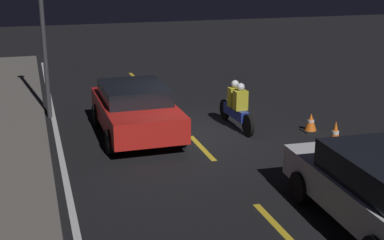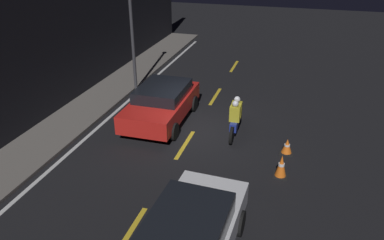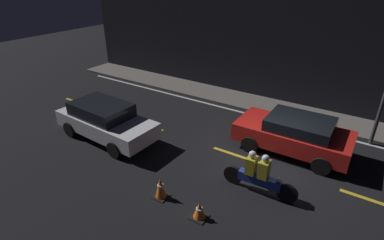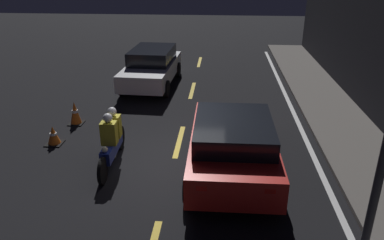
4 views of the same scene
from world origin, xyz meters
TOP-DOWN VIEW (x-y plane):
  - ground_plane at (0.00, 0.00)m, footprint 56.00×56.00m
  - raised_curb at (0.00, 4.76)m, footprint 28.00×1.96m
  - building_front at (0.00, 5.89)m, footprint 28.00×0.30m
  - lane_dash_a at (-10.00, 0.00)m, footprint 2.00×0.14m
  - lane_dash_b at (-5.50, 0.00)m, footprint 2.00×0.14m
  - lane_dash_c at (-1.00, 0.00)m, footprint 2.00×0.14m
  - lane_dash_d at (3.50, 0.00)m, footprint 2.00×0.14m
  - lane_solid_kerb at (0.00, 3.53)m, footprint 25.20×0.14m
  - sedan_white at (-6.06, -1.66)m, footprint 4.37×1.98m
  - taxi_red at (0.55, 1.41)m, footprint 4.09×2.05m
  - motorcycle at (0.33, -1.48)m, footprint 2.34×0.38m
  - traffic_cone_near at (-1.97, -3.30)m, footprint 0.43×0.43m
  - traffic_cone_mid at (-0.56, -3.38)m, footprint 0.44×0.44m

SIDE VIEW (x-z plane):
  - ground_plane at x=0.00m, z-range 0.00..0.00m
  - lane_solid_kerb at x=0.00m, z-range 0.00..0.01m
  - lane_dash_a at x=-10.00m, z-range 0.00..0.01m
  - lane_dash_b at x=-5.50m, z-range 0.00..0.01m
  - lane_dash_c at x=-1.00m, z-range 0.00..0.01m
  - lane_dash_d at x=3.50m, z-range 0.00..0.01m
  - raised_curb at x=0.00m, z-range 0.00..0.11m
  - traffic_cone_mid at x=-0.56m, z-range -0.01..0.51m
  - traffic_cone_near at x=-1.97m, z-range -0.01..0.71m
  - motorcycle at x=0.33m, z-range -0.05..1.33m
  - taxi_red at x=0.55m, z-range 0.06..1.45m
  - sedan_white at x=-6.06m, z-range 0.04..1.50m
  - building_front at x=0.00m, z-range 0.00..5.61m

